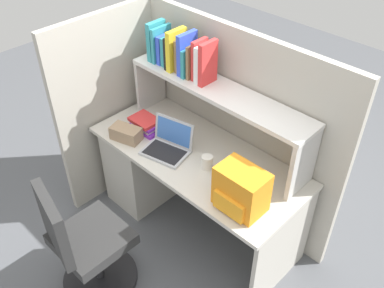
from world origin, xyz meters
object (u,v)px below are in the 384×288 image
at_px(laptop, 169,145).
at_px(backpack, 241,190).
at_px(paper_cup, 207,162).
at_px(computer_mouse, 220,180).
at_px(tissue_box, 126,133).
at_px(office_chair, 85,248).

height_order(laptop, backpack, backpack).
distance_m(laptop, paper_cup, 0.32).
bearing_deg(computer_mouse, laptop, 159.47).
xyz_separation_m(laptop, tissue_box, (-0.32, -0.12, -0.00)).
distance_m(tissue_box, office_chair, 0.85).
relative_size(tissue_box, office_chair, 0.24).
height_order(computer_mouse, office_chair, office_chair).
bearing_deg(laptop, backpack, -5.44).
distance_m(paper_cup, office_chair, 0.97).
height_order(laptop, paper_cup, laptop).
distance_m(computer_mouse, tissue_box, 0.80).
distance_m(backpack, paper_cup, 0.41).
xyz_separation_m(laptop, office_chair, (0.03, -0.79, -0.39)).
height_order(backpack, paper_cup, backpack).
bearing_deg(computer_mouse, tissue_box, 167.97).
bearing_deg(office_chair, backpack, -119.78).
height_order(laptop, office_chair, laptop).
height_order(backpack, office_chair, backpack).
distance_m(laptop, office_chair, 0.88).
bearing_deg(backpack, tissue_box, -176.70).
distance_m(laptop, computer_mouse, 0.48).
bearing_deg(paper_cup, tissue_box, -164.19).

